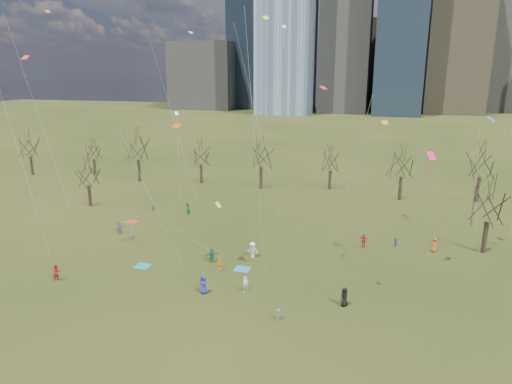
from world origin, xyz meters
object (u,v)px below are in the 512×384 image
(blanket_navy, at_px, (242,269))
(person_2, at_px, (57,273))
(blanket_crimson, at_px, (132,222))
(person_1, at_px, (245,284))
(person_0, at_px, (203,285))
(person_4, at_px, (219,264))
(blanket_teal, at_px, (143,266))

(blanket_navy, relative_size, person_2, 0.93)
(blanket_navy, distance_m, blanket_crimson, 22.64)
(person_1, bearing_deg, person_2, 140.04)
(blanket_navy, distance_m, person_1, 5.30)
(blanket_navy, height_order, person_0, person_0)
(blanket_crimson, xyz_separation_m, person_4, (17.62, -11.99, 0.73))
(blanket_navy, bearing_deg, blanket_crimson, 151.10)
(blanket_teal, height_order, person_4, person_4)
(blanket_teal, distance_m, blanket_navy, 10.94)
(blanket_navy, bearing_deg, person_4, -154.46)
(person_0, relative_size, person_1, 1.14)
(blanket_teal, bearing_deg, person_2, -140.01)
(blanket_teal, relative_size, blanket_crimson, 1.00)
(blanket_teal, relative_size, blanket_navy, 1.00)
(person_2, bearing_deg, person_1, -51.95)
(person_0, bearing_deg, person_4, 117.80)
(blanket_teal, height_order, person_1, person_1)
(person_0, bearing_deg, person_2, -150.19)
(person_2, xyz_separation_m, person_4, (15.04, 6.67, -0.12))
(person_2, distance_m, person_4, 16.46)
(blanket_crimson, relative_size, person_4, 1.07)
(blanket_crimson, bearing_deg, person_4, -34.23)
(person_0, bearing_deg, blanket_crimson, 160.60)
(blanket_crimson, relative_size, person_0, 0.87)
(blanket_navy, height_order, person_2, person_2)
(blanket_navy, relative_size, blanket_crimson, 1.00)
(blanket_navy, distance_m, person_4, 2.54)
(person_2, bearing_deg, blanket_navy, -36.25)
(blanket_crimson, relative_size, person_1, 0.99)
(person_0, height_order, person_2, person_0)
(blanket_teal, xyz_separation_m, person_0, (8.82, -4.04, 0.91))
(blanket_crimson, xyz_separation_m, person_0, (17.93, -17.22, 0.91))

